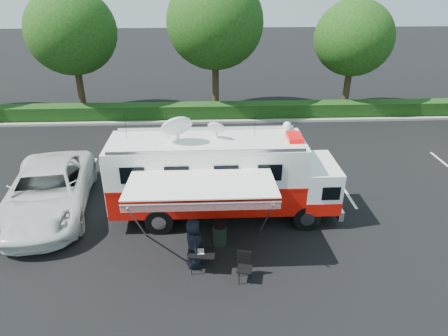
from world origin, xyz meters
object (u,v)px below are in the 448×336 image
Objects in this scene: folding_table at (202,254)px; trash_bin at (220,234)px; command_truck at (223,176)px; white_suv at (52,211)px.

trash_bin is at bearing 66.19° from folding_table.
command_truck reaches higher than trash_bin.
folding_table is (6.20, -3.90, 0.68)m from white_suv.
command_truck is 3.50m from folding_table.
command_truck is 7.26m from white_suv.
white_suv is at bearing 147.81° from folding_table.
folding_table is at bearing -39.81° from white_suv.
folding_table is at bearing -103.94° from command_truck.
command_truck is at bearing -13.21° from white_suv.
command_truck is 9.41× the size of folding_table.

